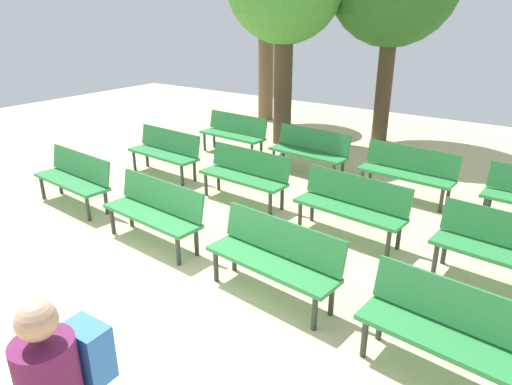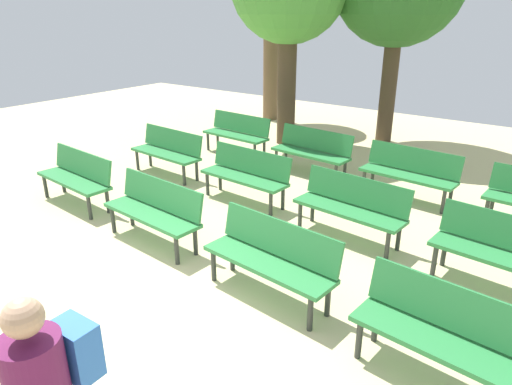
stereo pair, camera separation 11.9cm
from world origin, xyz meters
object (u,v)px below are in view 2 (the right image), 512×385
object	(u,v)px
bench_r2_c0	(237,132)
bench_r2_c1	(312,149)
bench_r2_c2	(410,171)
bench_r1_c2	(351,204)
bench_r0_c1	(155,208)
bench_r1_c1	(247,173)
bench_r0_c3	(450,333)
bench_r1_c0	(168,149)
bench_r0_c2	(272,255)
bench_r1_c3	(507,250)
bench_r0_c0	(77,175)

from	to	relation	value
bench_r2_c0	bench_r2_c1	bearing A→B (deg)	-2.90
bench_r2_c0	bench_r2_c2	size ratio (longest dim) A/B	0.99
bench_r1_c2	bench_r2_c2	distance (m)	1.91
bench_r0_c1	bench_r1_c1	world-z (taller)	same
bench_r0_c3	bench_r1_c0	xyz separation A→B (m)	(-5.93, 2.41, 0.00)
bench_r0_c2	bench_r2_c2	bearing A→B (deg)	91.27
bench_r0_c1	bench_r1_c0	distance (m)	2.85
bench_r0_c1	bench_r2_c2	bearing A→B (deg)	61.71
bench_r0_c1	bench_r2_c0	bearing A→B (deg)	117.28
bench_r0_c1	bench_r1_c0	bearing A→B (deg)	136.73
bench_r2_c0	bench_r2_c2	xyz separation A→B (m)	(4.00, -0.36, 0.00)
bench_r1_c3	bench_r0_c1	bearing A→B (deg)	-154.23
bench_r0_c1	bench_r2_c0	xyz separation A→B (m)	(-1.73, 3.98, 0.00)
bench_r1_c1	bench_r1_c2	world-z (taller)	same
bench_r1_c1	bench_r1_c3	bearing A→B (deg)	-1.96
bench_r1_c0	bench_r2_c0	size ratio (longest dim) A/B	1.00
bench_r1_c3	bench_r1_c0	bearing A→B (deg)	180.00
bench_r0_c0	bench_r1_c1	world-z (taller)	same
bench_r0_c1	bench_r2_c1	bearing A→B (deg)	89.17
bench_r0_c1	bench_r2_c0	distance (m)	4.34
bench_r1_c0	bench_r1_c2	bearing A→B (deg)	-1.73
bench_r0_c3	bench_r1_c1	distance (m)	4.47
bench_r2_c1	bench_r1_c0	bearing A→B (deg)	-138.81
bench_r1_c0	bench_r1_c1	world-z (taller)	same
bench_r0_c0	bench_r1_c0	world-z (taller)	same
bench_r0_c3	bench_r1_c3	distance (m)	1.88
bench_r1_c0	bench_r2_c1	xyz separation A→B (m)	(2.25, 1.68, 0.00)
bench_r1_c3	bench_r0_c3	bearing A→B (deg)	-88.83
bench_r0_c3	bench_r2_c0	world-z (taller)	same
bench_r0_c1	bench_r2_c2	xyz separation A→B (m)	(2.28, 3.62, 0.00)
bench_r1_c1	bench_r2_c2	distance (m)	2.75
bench_r2_c0	bench_r1_c1	bearing A→B (deg)	-45.16
bench_r1_c1	bench_r1_c3	size ratio (longest dim) A/B	0.99
bench_r1_c3	bench_r2_c0	distance (m)	6.32
bench_r2_c2	bench_r0_c3	bearing A→B (deg)	-62.13
bench_r1_c1	bench_r2_c1	world-z (taller)	same
bench_r0_c0	bench_r1_c1	size ratio (longest dim) A/B	1.00
bench_r0_c3	bench_r2_c0	size ratio (longest dim) A/B	1.01
bench_r1_c0	bench_r1_c2	distance (m)	4.07
bench_r0_c3	bench_r1_c1	xyz separation A→B (m)	(-3.87, 2.23, 0.00)
bench_r0_c1	bench_r0_c2	xyz separation A→B (m)	(2.03, -0.12, 0.00)
bench_r0_c0	bench_r1_c3	xyz separation A→B (m)	(6.17, 1.39, 0.00)
bench_r0_c0	bench_r0_c1	bearing A→B (deg)	-0.48
bench_r0_c0	bench_r1_c2	bearing A→B (deg)	24.54
bench_r1_c2	bench_r1_c3	xyz separation A→B (m)	(2.00, -0.16, 0.00)
bench_r0_c0	bench_r0_c3	xyz separation A→B (m)	(6.04, -0.48, 0.00)
bench_r0_c0	bench_r1_c0	distance (m)	1.93
bench_r0_c1	bench_r1_c2	size ratio (longest dim) A/B	1.00
bench_r1_c0	bench_r1_c1	xyz separation A→B (m)	(2.06, -0.18, 0.00)
bench_r1_c3	bench_r2_c2	size ratio (longest dim) A/B	1.00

